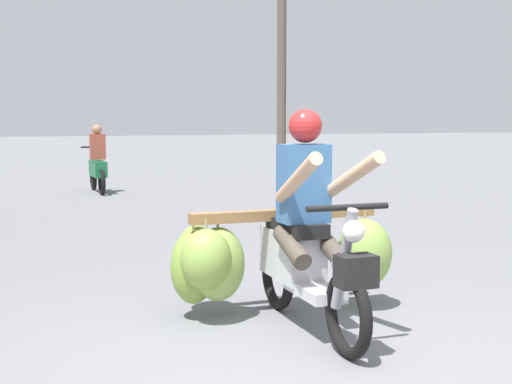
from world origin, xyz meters
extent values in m
plane|color=slate|center=(0.00, 0.00, 0.00)|extent=(120.00, 120.00, 0.00)
torus|color=black|center=(0.34, 0.34, 0.28)|extent=(0.10, 0.56, 0.56)
torus|color=black|center=(0.39, 1.54, 0.28)|extent=(0.10, 0.56, 0.56)
cube|color=silver|center=(0.36, 0.84, 0.32)|extent=(0.26, 0.57, 0.08)
cube|color=silver|center=(0.37, 1.24, 0.50)|extent=(0.30, 0.65, 0.36)
cube|color=black|center=(0.37, 1.16, 0.72)|extent=(0.28, 0.61, 0.10)
cylinder|color=gray|center=(0.34, 0.40, 0.62)|extent=(0.08, 0.29, 0.69)
cylinder|color=black|center=(0.34, 0.36, 0.96)|extent=(0.56, 0.06, 0.04)
sphere|color=silver|center=(0.34, 0.28, 0.82)|extent=(0.14, 0.14, 0.14)
cube|color=black|center=(0.34, 0.24, 0.58)|extent=(0.25, 0.17, 0.20)
cube|color=silver|center=(0.34, 0.34, 0.58)|extent=(0.11, 0.28, 0.04)
cube|color=olive|center=(0.38, 1.39, 0.78)|extent=(1.50, 0.15, 0.08)
cube|color=olive|center=(0.39, 1.57, 0.75)|extent=(1.35, 0.13, 0.06)
ellipsoid|color=olive|center=(-0.32, 1.52, 0.40)|extent=(0.36, 0.33, 0.56)
cylinder|color=#998459|center=(-0.32, 1.52, 0.72)|extent=(0.02, 0.02, 0.14)
ellipsoid|color=#82A645|center=(-0.27, 1.34, 0.49)|extent=(0.39, 0.36, 0.45)
cylinder|color=#998459|center=(-0.27, 1.34, 0.74)|extent=(0.02, 0.02, 0.10)
ellipsoid|color=#7B9F3E|center=(-0.24, 1.69, 0.46)|extent=(0.37, 0.34, 0.45)
cylinder|color=#998459|center=(-0.24, 1.69, 0.72)|extent=(0.02, 0.02, 0.13)
ellipsoid|color=#88AC4B|center=(1.03, 1.29, 0.45)|extent=(0.51, 0.47, 0.56)
cylinder|color=#998459|center=(1.03, 1.29, 0.74)|extent=(0.02, 0.02, 0.10)
ellipsoid|color=#8DB04F|center=(-0.15, 1.43, 0.43)|extent=(0.50, 0.47, 0.56)
cylinder|color=#998459|center=(-0.15, 1.43, 0.73)|extent=(0.02, 0.02, 0.11)
cube|color=#386699|center=(0.37, 1.04, 1.05)|extent=(0.35, 0.23, 0.56)
sphere|color=#B22626|center=(0.37, 1.02, 1.46)|extent=(0.24, 0.24, 0.24)
cylinder|color=tan|center=(0.55, 0.70, 1.11)|extent=(0.12, 0.72, 0.39)
cylinder|color=tan|center=(0.16, 0.71, 1.11)|extent=(0.17, 0.72, 0.39)
cylinder|color=#4C4238|center=(0.50, 0.92, 0.62)|extent=(0.15, 0.44, 0.27)
cylinder|color=#4C4238|center=(0.22, 0.93, 0.62)|extent=(0.15, 0.44, 0.27)
torus|color=black|center=(0.47, 11.51, 0.26)|extent=(0.08, 0.52, 0.52)
torus|color=black|center=(0.47, 10.41, 0.26)|extent=(0.08, 0.52, 0.52)
cube|color=#196638|center=(0.47, 10.86, 0.50)|extent=(0.24, 0.90, 0.32)
cylinder|color=black|center=(0.47, 11.46, 0.92)|extent=(0.50, 0.04, 0.04)
cube|color=#994738|center=(0.47, 10.84, 0.95)|extent=(0.30, 0.20, 0.52)
sphere|color=#9E7051|center=(0.47, 10.86, 1.30)|extent=(0.20, 0.20, 0.20)
cylinder|color=brown|center=(3.73, 8.94, 2.62)|extent=(0.18, 0.18, 5.25)
camera|label=1|loc=(-1.78, -3.36, 1.51)|focal=48.19mm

